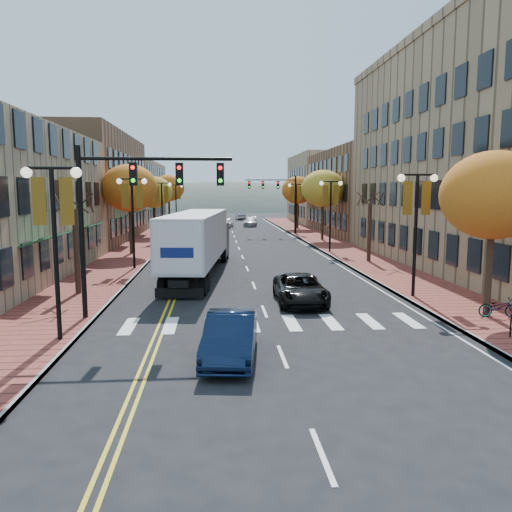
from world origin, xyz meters
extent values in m
plane|color=black|center=(0.00, 0.00, 0.00)|extent=(200.00, 200.00, 0.00)
cube|color=brown|center=(-9.00, 32.50, 0.07)|extent=(4.00, 85.00, 0.15)
cube|color=brown|center=(9.00, 32.50, 0.07)|extent=(4.00, 85.00, 0.15)
cube|color=brown|center=(-17.00, 36.00, 5.50)|extent=(12.00, 24.00, 11.00)
cube|color=#9E8966|center=(-17.00, 61.00, 4.75)|extent=(12.00, 26.00, 9.50)
cube|color=brown|center=(18.50, 42.00, 5.00)|extent=(15.00, 24.00, 10.00)
cube|color=#9E8966|center=(18.50, 64.00, 5.50)|extent=(15.00, 20.00, 11.00)
cylinder|color=#382619|center=(-9.00, 8.00, 2.25)|extent=(0.28, 0.28, 4.20)
cylinder|color=#382619|center=(-9.00, 24.00, 2.60)|extent=(0.28, 0.28, 4.90)
ellipsoid|color=orange|center=(-9.00, 24.00, 5.46)|extent=(4.48, 4.48, 3.81)
cylinder|color=#382619|center=(-9.00, 40.00, 2.42)|extent=(0.28, 0.28, 4.55)
ellipsoid|color=yellow|center=(-9.00, 40.00, 5.07)|extent=(4.16, 4.16, 3.54)
cylinder|color=#382619|center=(-9.00, 58.00, 2.67)|extent=(0.28, 0.28, 5.04)
ellipsoid|color=orange|center=(-9.00, 58.00, 5.62)|extent=(4.61, 4.61, 3.92)
cylinder|color=#382619|center=(9.00, 2.00, 2.42)|extent=(0.28, 0.28, 4.55)
ellipsoid|color=orange|center=(9.00, 2.00, 5.07)|extent=(4.16, 4.16, 3.54)
cylinder|color=#382619|center=(9.00, 18.00, 2.25)|extent=(0.28, 0.28, 4.20)
cylinder|color=#382619|center=(9.00, 34.00, 2.60)|extent=(0.28, 0.28, 4.90)
ellipsoid|color=yellow|center=(9.00, 34.00, 5.46)|extent=(4.48, 4.48, 3.81)
cylinder|color=#382619|center=(9.00, 50.00, 2.53)|extent=(0.28, 0.28, 4.76)
ellipsoid|color=orange|center=(9.00, 50.00, 5.30)|extent=(4.35, 4.35, 3.70)
cylinder|color=black|center=(-7.50, 0.00, 3.00)|extent=(0.16, 0.16, 6.00)
cylinder|color=black|center=(-7.50, 0.00, 6.00)|extent=(1.60, 0.10, 0.10)
sphere|color=#FFF2CC|center=(-8.30, 0.00, 5.85)|extent=(0.36, 0.36, 0.36)
sphere|color=#FFF2CC|center=(-6.70, 0.00, 5.85)|extent=(0.36, 0.36, 0.36)
cube|color=orange|center=(-7.95, 0.00, 4.90)|extent=(0.45, 0.03, 1.60)
cube|color=orange|center=(-7.05, 0.00, 4.90)|extent=(0.45, 0.03, 1.60)
cylinder|color=black|center=(-7.50, 16.00, 3.00)|extent=(0.16, 0.16, 6.00)
cylinder|color=black|center=(-7.50, 16.00, 6.00)|extent=(1.60, 0.10, 0.10)
sphere|color=#FFF2CC|center=(-8.30, 16.00, 5.85)|extent=(0.36, 0.36, 0.36)
sphere|color=#FFF2CC|center=(-6.70, 16.00, 5.85)|extent=(0.36, 0.36, 0.36)
cube|color=orange|center=(-7.95, 16.00, 4.90)|extent=(0.45, 0.03, 1.60)
cube|color=orange|center=(-7.05, 16.00, 4.90)|extent=(0.45, 0.03, 1.60)
cylinder|color=black|center=(-7.50, 34.00, 3.00)|extent=(0.16, 0.16, 6.00)
cylinder|color=black|center=(-7.50, 34.00, 6.00)|extent=(1.60, 0.10, 0.10)
sphere|color=#FFF2CC|center=(-8.30, 34.00, 5.85)|extent=(0.36, 0.36, 0.36)
sphere|color=#FFF2CC|center=(-6.70, 34.00, 5.85)|extent=(0.36, 0.36, 0.36)
cube|color=orange|center=(-7.95, 34.00, 4.90)|extent=(0.45, 0.03, 1.60)
cube|color=orange|center=(-7.05, 34.00, 4.90)|extent=(0.45, 0.03, 1.60)
cylinder|color=black|center=(-7.50, 52.00, 3.00)|extent=(0.16, 0.16, 6.00)
cylinder|color=black|center=(-7.50, 52.00, 6.00)|extent=(1.60, 0.10, 0.10)
sphere|color=#FFF2CC|center=(-8.30, 52.00, 5.85)|extent=(0.36, 0.36, 0.36)
sphere|color=#FFF2CC|center=(-6.70, 52.00, 5.85)|extent=(0.36, 0.36, 0.36)
cube|color=orange|center=(-7.95, 52.00, 4.90)|extent=(0.45, 0.03, 1.60)
cube|color=orange|center=(-7.05, 52.00, 4.90)|extent=(0.45, 0.03, 1.60)
cylinder|color=black|center=(7.50, 6.00, 3.00)|extent=(0.16, 0.16, 6.00)
cylinder|color=black|center=(7.50, 6.00, 6.00)|extent=(1.60, 0.10, 0.10)
sphere|color=#FFF2CC|center=(6.70, 6.00, 5.85)|extent=(0.36, 0.36, 0.36)
sphere|color=#FFF2CC|center=(8.30, 6.00, 5.85)|extent=(0.36, 0.36, 0.36)
cube|color=orange|center=(7.05, 6.00, 4.90)|extent=(0.45, 0.03, 1.60)
cube|color=orange|center=(7.95, 6.00, 4.90)|extent=(0.45, 0.03, 1.60)
cylinder|color=black|center=(7.50, 24.00, 3.00)|extent=(0.16, 0.16, 6.00)
cylinder|color=black|center=(7.50, 24.00, 6.00)|extent=(1.60, 0.10, 0.10)
sphere|color=#FFF2CC|center=(6.70, 24.00, 5.85)|extent=(0.36, 0.36, 0.36)
sphere|color=#FFF2CC|center=(8.30, 24.00, 5.85)|extent=(0.36, 0.36, 0.36)
cube|color=orange|center=(7.05, 24.00, 4.90)|extent=(0.45, 0.03, 1.60)
cube|color=orange|center=(7.95, 24.00, 4.90)|extent=(0.45, 0.03, 1.60)
cylinder|color=black|center=(7.50, 42.00, 3.00)|extent=(0.16, 0.16, 6.00)
cylinder|color=black|center=(7.50, 42.00, 6.00)|extent=(1.60, 0.10, 0.10)
sphere|color=#FFF2CC|center=(6.70, 42.00, 5.85)|extent=(0.36, 0.36, 0.36)
sphere|color=#FFF2CC|center=(8.30, 42.00, 5.85)|extent=(0.36, 0.36, 0.36)
cube|color=orange|center=(7.05, 42.00, 4.90)|extent=(0.45, 0.03, 1.60)
cube|color=orange|center=(7.95, 42.00, 4.90)|extent=(0.45, 0.03, 1.60)
cylinder|color=black|center=(-7.40, 3.00, 3.50)|extent=(0.20, 0.20, 7.00)
cylinder|color=black|center=(-4.40, 3.00, 6.50)|extent=(6.00, 0.14, 0.14)
cube|color=black|center=(-5.30, 3.00, 5.90)|extent=(0.30, 0.25, 0.90)
sphere|color=#FF0C0C|center=(-5.30, 2.86, 6.15)|extent=(0.16, 0.16, 0.16)
cube|color=black|center=(-3.50, 3.00, 5.90)|extent=(0.30, 0.25, 0.90)
sphere|color=#FF0C0C|center=(-3.50, 2.86, 6.15)|extent=(0.16, 0.16, 0.16)
cube|color=black|center=(-1.88, 3.00, 5.90)|extent=(0.30, 0.25, 0.90)
sphere|color=#FF0C0C|center=(-1.88, 2.86, 6.15)|extent=(0.16, 0.16, 0.16)
cylinder|color=black|center=(7.40, 42.00, 3.50)|extent=(0.20, 0.20, 7.00)
cylinder|color=black|center=(4.40, 42.00, 6.50)|extent=(6.00, 0.14, 0.14)
cube|color=black|center=(5.30, 42.00, 5.90)|extent=(0.30, 0.25, 0.90)
sphere|color=#FF0C0C|center=(5.30, 41.86, 6.15)|extent=(0.16, 0.16, 0.16)
cube|color=black|center=(3.50, 42.00, 5.90)|extent=(0.30, 0.25, 0.90)
sphere|color=#FF0C0C|center=(3.50, 41.86, 6.15)|extent=(0.16, 0.16, 0.16)
cube|color=black|center=(1.88, 42.00, 5.90)|extent=(0.30, 0.25, 0.90)
sphere|color=#FF0C0C|center=(1.88, 41.86, 6.15)|extent=(0.16, 0.16, 0.16)
cube|color=black|center=(-3.24, 12.63, 0.83)|extent=(2.30, 12.80, 0.34)
cube|color=silver|center=(-3.24, 12.63, 2.55)|extent=(3.86, 12.97, 2.75)
cube|color=black|center=(-2.43, 20.44, 1.62)|extent=(2.75, 3.19, 2.46)
cylinder|color=black|center=(-4.80, 7.65, 0.49)|extent=(0.44, 1.01, 0.98)
cylinder|color=black|center=(-2.75, 7.44, 0.49)|extent=(0.44, 1.01, 0.98)
cylinder|color=black|center=(-4.68, 8.83, 0.49)|extent=(0.44, 1.01, 0.98)
cylinder|color=black|center=(-2.63, 8.61, 0.49)|extent=(0.44, 1.01, 0.98)
cylinder|color=black|center=(-3.58, 19.38, 0.49)|extent=(0.44, 1.01, 0.98)
cylinder|color=black|center=(-1.53, 19.16, 0.49)|extent=(0.44, 1.01, 0.98)
cylinder|color=black|center=(-3.35, 21.53, 0.49)|extent=(0.44, 1.01, 0.98)
cylinder|color=black|center=(-1.30, 21.31, 0.49)|extent=(0.44, 1.01, 0.98)
imported|color=black|center=(-1.65, -2.07, 0.72)|extent=(2.01, 4.50, 1.44)
imported|color=black|center=(1.84, 5.53, 0.67)|extent=(2.34, 4.89, 1.35)
imported|color=silver|center=(-0.51, 53.72, 0.69)|extent=(2.09, 4.23, 1.39)
imported|color=#A8A9AF|center=(2.98, 56.08, 0.68)|extent=(2.43, 4.90, 1.37)
imported|color=#A1A1A9|center=(2.32, 72.67, 0.68)|extent=(1.86, 4.23, 1.35)
imported|color=gray|center=(9.32, 1.67, 0.57)|extent=(1.65, 0.76, 0.84)
camera|label=1|loc=(-2.07, -17.23, 5.26)|focal=35.00mm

